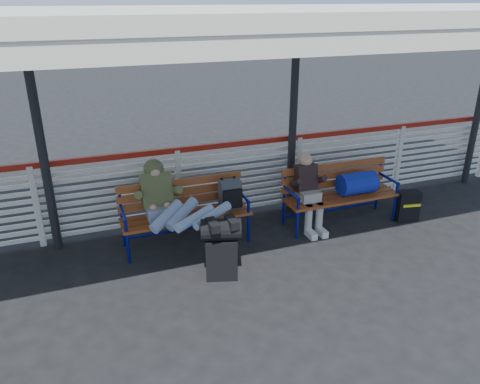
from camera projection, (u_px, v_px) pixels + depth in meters
name	position (u px, v px, depth m)	size (l,w,h in m)	color
ground	(218.00, 289.00, 5.67)	(60.00, 60.00, 0.00)	black
fence	(179.00, 184.00, 7.05)	(12.08, 0.08, 1.24)	silver
canopy	(189.00, 20.00, 5.24)	(12.60, 3.60, 3.16)	silver
luggage_stack	(221.00, 246.00, 5.76)	(0.54, 0.40, 0.81)	black
bench_left	(196.00, 204.00, 6.59)	(1.80, 0.56, 0.92)	#93461C
bench_right	(348.00, 186.00, 7.17)	(1.80, 0.56, 0.92)	#93461C
traveler_man	(180.00, 209.00, 6.14)	(0.94, 1.64, 0.77)	#8794B6
companion_person	(309.00, 192.00, 6.95)	(0.32, 0.66, 1.15)	#ACA69C
suitcase_side	(407.00, 206.00, 7.34)	(0.37, 0.26, 0.48)	black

